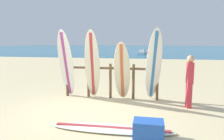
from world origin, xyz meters
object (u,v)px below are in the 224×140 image
at_px(surfboard_rack, 110,77).
at_px(surfboard_leaning_far_left, 66,64).
at_px(surfboard_lying_on_sand, 112,129).
at_px(beachgoer_standing, 190,79).
at_px(small_boat_offshore, 142,52).
at_px(cooler_box, 148,129).
at_px(surfboard_leaning_left, 92,66).
at_px(surfboard_leaning_center_left, 122,71).
at_px(surfboard_leaning_center, 153,66).

height_order(surfboard_rack, surfboard_leaning_far_left, surfboard_leaning_far_left).
xyz_separation_m(surfboard_lying_on_sand, beachgoer_standing, (1.93, 1.94, 0.81)).
xyz_separation_m(surfboard_lying_on_sand, small_boat_offshore, (-0.34, 28.16, 0.22)).
xyz_separation_m(surfboard_lying_on_sand, cooler_box, (0.79, -0.21, 0.14)).
bearing_deg(small_boat_offshore, cooler_box, -87.72).
height_order(surfboard_lying_on_sand, beachgoer_standing, beachgoer_standing).
xyz_separation_m(surfboard_leaning_far_left, surfboard_leaning_left, (0.95, -0.13, -0.02)).
relative_size(surfboard_leaning_center_left, cooler_box, 3.22).
relative_size(surfboard_leaning_left, beachgoer_standing, 1.49).
xyz_separation_m(surfboard_leaning_center, beachgoer_standing, (1.03, -0.26, -0.31)).
distance_m(surfboard_rack, beachgoer_standing, 2.52).
xyz_separation_m(surfboard_rack, small_boat_offshore, (0.17, 25.62, -0.47)).
xyz_separation_m(surfboard_rack, surfboard_leaning_far_left, (-1.47, -0.25, 0.44)).
bearing_deg(surfboard_lying_on_sand, cooler_box, -15.21).
relative_size(surfboard_rack, surfboard_leaning_left, 1.41).
bearing_deg(cooler_box, beachgoer_standing, 62.42).
bearing_deg(cooler_box, surfboard_leaning_center_left, 109.52).
xyz_separation_m(beachgoer_standing, cooler_box, (-1.14, -2.15, -0.67)).
relative_size(surfboard_leaning_center, cooler_box, 3.86).
relative_size(surfboard_leaning_far_left, cooler_box, 3.86).
height_order(surfboard_rack, beachgoer_standing, beachgoer_standing).
bearing_deg(surfboard_lying_on_sand, small_boat_offshore, 90.70).
bearing_deg(small_boat_offshore, surfboard_leaning_center, -87.26).
distance_m(surfboard_leaning_far_left, surfboard_leaning_center_left, 1.91).
height_order(surfboard_leaning_far_left, surfboard_leaning_center, same).
xyz_separation_m(surfboard_leaning_center_left, surfboard_lying_on_sand, (0.09, -2.29, -0.93)).
distance_m(surfboard_lying_on_sand, cooler_box, 0.83).
height_order(surfboard_leaning_center, small_boat_offshore, surfboard_leaning_center).
bearing_deg(surfboard_leaning_far_left, cooler_box, -42.05).
height_order(surfboard_lying_on_sand, cooler_box, cooler_box).
height_order(surfboard_leaning_left, small_boat_offshore, surfboard_leaning_left).
bearing_deg(beachgoer_standing, cooler_box, -117.89).
bearing_deg(beachgoer_standing, surfboard_rack, 166.15).
bearing_deg(surfboard_leaning_center_left, beachgoer_standing, -9.92).
bearing_deg(surfboard_rack, beachgoer_standing, -13.85).
relative_size(surfboard_lying_on_sand, cooler_box, 4.59).
bearing_deg(surfboard_leaning_left, surfboard_leaning_far_left, 171.94).
bearing_deg(small_boat_offshore, surfboard_rack, -90.39).
height_order(surfboard_leaning_left, surfboard_leaning_center_left, surfboard_leaning_left).
distance_m(small_boat_offshore, cooler_box, 28.40).
distance_m(surfboard_rack, surfboard_lying_on_sand, 2.68).
relative_size(surfboard_leaning_far_left, surfboard_leaning_center_left, 1.20).
height_order(surfboard_leaning_left, cooler_box, surfboard_leaning_left).
height_order(surfboard_rack, surfboard_leaning_center, surfboard_leaning_center).
height_order(surfboard_leaning_center_left, beachgoer_standing, surfboard_leaning_center_left).
bearing_deg(surfboard_leaning_center_left, surfboard_leaning_center, -5.05).
bearing_deg(surfboard_leaning_center_left, surfboard_leaning_left, -171.75).
relative_size(surfboard_leaning_center_left, surfboard_leaning_center, 0.83).
xyz_separation_m(surfboard_rack, surfboard_lying_on_sand, (0.52, -2.54, -0.69)).
height_order(surfboard_leaning_far_left, cooler_box, surfboard_leaning_far_left).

